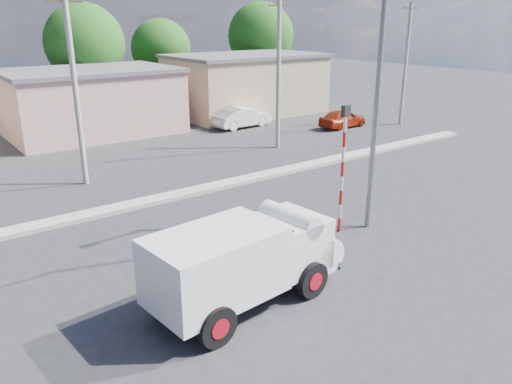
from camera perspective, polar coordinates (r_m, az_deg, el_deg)
ground_plane at (r=14.57m, az=4.83°, el=-9.43°), size 120.00×120.00×0.00m
median at (r=20.65m, az=-10.00°, el=-0.56°), size 40.00×0.80×0.16m
truck at (r=12.73m, az=-0.91°, el=-7.58°), size 5.53×2.52×2.22m
bicycle at (r=13.98m, az=-1.08°, el=-8.10°), size 2.24×1.39×1.11m
cyclist at (r=13.82m, az=-1.09°, el=-6.83°), size 0.62×0.76×1.80m
car_cream at (r=33.86m, az=-1.61°, el=8.54°), size 4.26×1.75×1.37m
car_red at (r=34.34m, az=9.88°, el=8.30°), size 3.69×1.65×1.23m
traffic_pole at (r=16.69m, az=9.92°, el=3.74°), size 0.28×0.18×4.36m
streetlight at (r=16.74m, az=13.42°, el=11.83°), size 2.34×0.22×9.00m
building_row at (r=33.28m, az=-19.78°, el=9.78°), size 37.80×7.30×4.44m
tree_row at (r=39.93m, az=-19.47°, el=15.36°), size 43.62×7.43×8.42m
utility_poles at (r=24.69m, az=-8.06°, el=12.31°), size 35.40×0.24×8.00m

